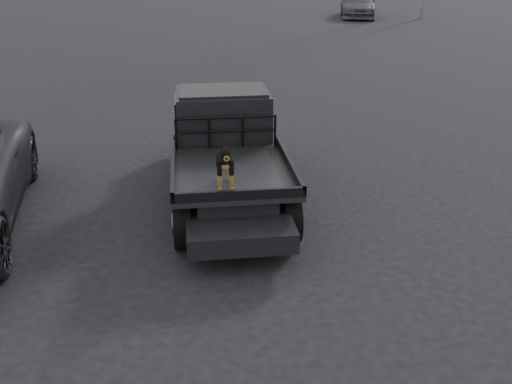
{
  "coord_description": "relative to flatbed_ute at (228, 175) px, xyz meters",
  "views": [
    {
      "loc": [
        -0.02,
        -7.48,
        4.25
      ],
      "look_at": [
        0.89,
        -0.34,
        1.13
      ],
      "focal_mm": 40.0,
      "sensor_mm": 36.0,
      "label": 1
    }
  ],
  "objects": [
    {
      "name": "flatbed_ute",
      "position": [
        0.0,
        0.0,
        0.0
      ],
      "size": [
        2.0,
        5.4,
        0.92
      ],
      "primitive_type": null,
      "color": "black",
      "rests_on": "ground"
    },
    {
      "name": "ute_cab",
      "position": [
        0.0,
        0.95,
        0.9
      ],
      "size": [
        1.72,
        1.3,
        0.88
      ],
      "primitive_type": null,
      "color": "black",
      "rests_on": "flatbed_ute"
    },
    {
      "name": "dog",
      "position": [
        -0.16,
        -1.54,
        0.83
      ],
      "size": [
        0.32,
        0.6,
        0.74
      ],
      "primitive_type": null,
      "color": "black",
      "rests_on": "flatbed_ute"
    },
    {
      "name": "ground",
      "position": [
        -0.68,
        -2.01,
        -0.46
      ],
      "size": [
        120.0,
        120.0,
        0.0
      ],
      "primitive_type": "plane",
      "color": "black",
      "rests_on": "ground"
    },
    {
      "name": "headache_rack",
      "position": [
        0.0,
        0.2,
        0.74
      ],
      "size": [
        1.8,
        0.08,
        0.55
      ],
      "primitive_type": null,
      "color": "black",
      "rests_on": "flatbed_ute"
    },
    {
      "name": "distant_car_b",
      "position": [
        10.64,
        27.65,
        0.3
      ],
      "size": [
        3.28,
        5.58,
        1.52
      ],
      "primitive_type": "imported",
      "rotation": [
        0.0,
        0.0,
        -0.23
      ],
      "color": "#4B4B51",
      "rests_on": "ground"
    }
  ]
}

